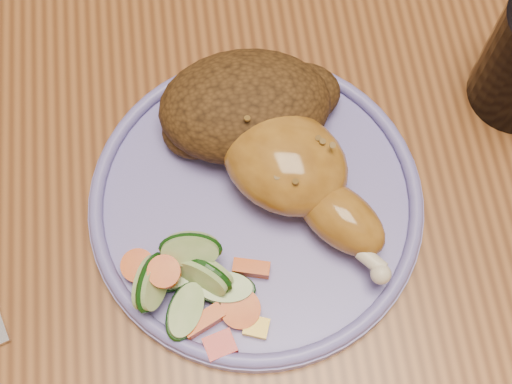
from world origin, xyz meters
TOP-DOWN VIEW (x-y plane):
  - ground at (0.00, 0.00)m, footprint 4.00×4.00m
  - dining_table at (0.00, 0.00)m, footprint 0.90×1.40m
  - plate at (-0.10, -0.05)m, footprint 0.24×0.24m
  - plate_rim at (-0.10, -0.05)m, footprint 0.24×0.24m
  - chicken_leg at (-0.07, -0.05)m, footprint 0.13×0.15m
  - rice_pilaf at (-0.10, 0.01)m, footprint 0.14×0.09m
  - vegetable_pile at (-0.15, -0.11)m, footprint 0.10×0.09m

SIDE VIEW (x-z plane):
  - ground at x=0.00m, z-range 0.00..0.00m
  - dining_table at x=0.00m, z-range 0.29..1.04m
  - plate at x=-0.10m, z-range 0.75..0.76m
  - plate_rim at x=-0.10m, z-range 0.76..0.77m
  - vegetable_pile at x=-0.15m, z-range 0.75..0.80m
  - rice_pilaf at x=-0.10m, z-range 0.76..0.81m
  - chicken_leg at x=-0.07m, z-range 0.76..0.81m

